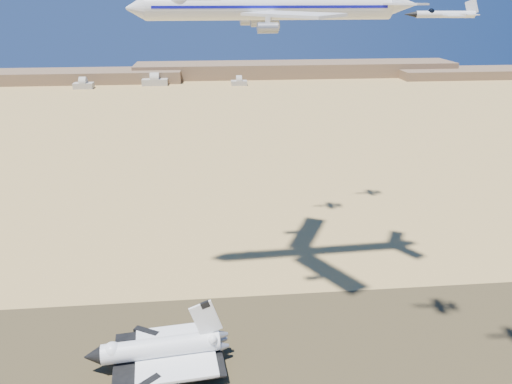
{
  "coord_description": "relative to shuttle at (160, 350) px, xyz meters",
  "views": [
    {
      "loc": [
        1.68,
        -126.16,
        99.9
      ],
      "look_at": [
        14.78,
        8.0,
        46.73
      ],
      "focal_mm": 35.0,
      "sensor_mm": 36.0,
      "label": 1
    }
  ],
  "objects": [
    {
      "name": "ground",
      "position": [
        14.34,
        7.69,
        -5.38
      ],
      "size": [
        1200.0,
        1200.0,
        0.0
      ],
      "primitive_type": "plane",
      "color": "tan",
      "rests_on": "ground"
    },
    {
      "name": "runway",
      "position": [
        14.34,
        7.69,
        -5.35
      ],
      "size": [
        600.0,
        50.0,
        0.06
      ],
      "primitive_type": "cube",
      "color": "#483C24",
      "rests_on": "ground"
    },
    {
      "name": "ridgeline",
      "position": [
        79.65,
        534.99,
        2.25
      ],
      "size": [
        960.0,
        90.0,
        18.0
      ],
      "color": "brown",
      "rests_on": "ground"
    },
    {
      "name": "hangars",
      "position": [
        -49.66,
        486.12,
        -0.55
      ],
      "size": [
        200.5,
        29.5,
        30.0
      ],
      "color": "#A5A292",
      "rests_on": "ground"
    },
    {
      "name": "shuttle",
      "position": [
        0.0,
        0.0,
        0.0
      ],
      "size": [
        40.77,
        27.69,
        20.02
      ],
      "rotation": [
        0.0,
        0.0,
        0.11
      ],
      "color": "white",
      "rests_on": "runway"
    },
    {
      "name": "carrier_747",
      "position": [
        33.52,
        40.33,
        91.16
      ],
      "size": [
        88.64,
        68.74,
        22.11
      ],
      "rotation": [
        0.0,
        0.0,
        0.05
      ],
      "color": "silver"
    },
    {
      "name": "crew_a",
      "position": [
        8.39,
        -6.41,
        -4.39
      ],
      "size": [
        0.61,
        0.78,
        1.87
      ],
      "primitive_type": "imported",
      "rotation": [
        0.0,
        0.0,
        1.84
      ],
      "color": "#CB590B",
      "rests_on": "runway"
    },
    {
      "name": "crew_b",
      "position": [
        7.6,
        -5.2,
        -4.43
      ],
      "size": [
        0.65,
        0.95,
        1.79
      ],
      "primitive_type": "imported",
      "rotation": [
        0.0,
        0.0,
        1.75
      ],
      "color": "#CB590B",
      "rests_on": "runway"
    },
    {
      "name": "crew_c",
      "position": [
        7.63,
        -5.56,
        -4.51
      ],
      "size": [
        0.89,
        1.08,
        1.63
      ],
      "primitive_type": "imported",
      "rotation": [
        0.0,
        0.0,
        2.08
      ],
      "color": "#CB590B",
      "rests_on": "runway"
    },
    {
      "name": "chase_jet_a",
      "position": [
        70.29,
        -2.85,
        90.61
      ],
      "size": [
        16.65,
        9.17,
        4.16
      ],
      "rotation": [
        0.0,
        0.0,
        -0.12
      ],
      "color": "silver"
    },
    {
      "name": "chase_jet_c",
      "position": [
        53.35,
        87.46,
        92.55
      ],
      "size": [
        15.94,
        8.42,
        3.97
      ],
      "rotation": [
        0.0,
        0.0,
        -0.01
      ],
      "color": "silver"
    }
  ]
}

